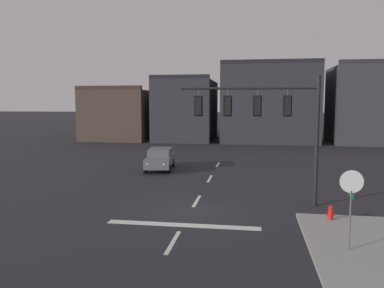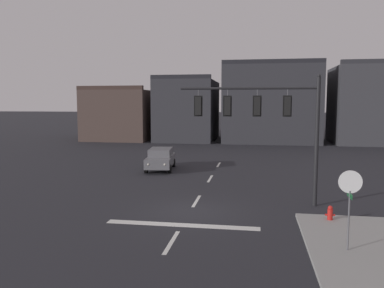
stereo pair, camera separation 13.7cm
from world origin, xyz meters
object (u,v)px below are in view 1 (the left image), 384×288
Objects in this scene: stop_sign at (351,191)px; car_lot_nearside at (160,159)px; fire_hydrant at (331,215)px; signal_mast_near_side at (268,115)px.

car_lot_nearside is at bearing 124.03° from stop_sign.
fire_hydrant is at bearing -48.72° from car_lot_nearside.
signal_mast_near_side is 1.46× the size of car_lot_nearside.
car_lot_nearside is (-7.62, 8.94, -3.56)m from signal_mast_near_side.
stop_sign is at bearing -90.87° from fire_hydrant.
stop_sign is at bearing -67.49° from signal_mast_near_side.
stop_sign is (2.51, -6.06, -2.27)m from signal_mast_near_side.
car_lot_nearside is 15.45m from fire_hydrant.
signal_mast_near_side reaches higher than fire_hydrant.
stop_sign is at bearing -55.97° from car_lot_nearside.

